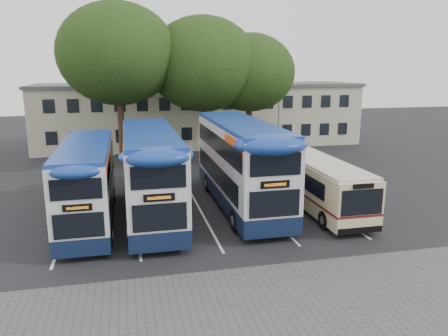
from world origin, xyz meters
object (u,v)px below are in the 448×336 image
at_px(bus_dd_right, 240,160).
at_px(lamp_post, 279,98).
at_px(tree_left, 117,54).
at_px(tree_right, 249,73).
at_px(tree_mid, 203,64).
at_px(bus_dd_left, 87,180).
at_px(bus_single, 317,181).
at_px(bus_dd_mid, 151,170).

bearing_deg(bus_dd_right, lamp_post, 62.54).
relative_size(tree_left, tree_right, 1.19).
height_order(tree_mid, tree_right, tree_mid).
height_order(lamp_post, bus_dd_left, lamp_post).
relative_size(tree_right, bus_single, 1.13).
distance_m(tree_right, bus_single, 14.94).
xyz_separation_m(tree_left, bus_dd_left, (-1.70, -12.41, -6.49)).
bearing_deg(tree_right, bus_dd_left, -132.42).
distance_m(lamp_post, tree_left, 14.65).
distance_m(tree_left, bus_dd_left, 14.11).
relative_size(bus_dd_left, bus_single, 1.05).
bearing_deg(bus_single, bus_dd_mid, 176.11).
relative_size(bus_dd_mid, bus_dd_right, 0.95).
bearing_deg(bus_dd_right, bus_dd_left, -173.06).
height_order(tree_left, bus_single, tree_left).
bearing_deg(tree_right, lamp_post, 27.11).
xyz_separation_m(lamp_post, tree_left, (-13.91, -2.74, 3.69)).
distance_m(lamp_post, tree_mid, 8.13).
bearing_deg(bus_dd_left, lamp_post, 44.16).
bearing_deg(bus_dd_right, tree_mid, 89.71).
distance_m(tree_right, bus_dd_mid, 16.71).
bearing_deg(bus_dd_left, bus_dd_mid, 5.67).
distance_m(bus_dd_right, bus_single, 4.48).
distance_m(tree_left, bus_single, 18.10).
bearing_deg(tree_left, bus_dd_left, -97.80).
relative_size(lamp_post, bus_dd_mid, 0.82).
height_order(tree_right, bus_dd_left, tree_right).
distance_m(tree_left, tree_right, 10.75).
height_order(tree_mid, bus_dd_mid, tree_mid).
bearing_deg(lamp_post, bus_dd_right, -117.46).
relative_size(tree_right, bus_dd_right, 0.91).
height_order(tree_mid, bus_dd_left, tree_mid).
height_order(tree_mid, bus_dd_right, tree_mid).
relative_size(lamp_post, tree_mid, 0.77).
xyz_separation_m(tree_right, bus_dd_mid, (-9.12, -13.15, -4.81)).
bearing_deg(bus_dd_mid, tree_mid, 68.20).
xyz_separation_m(tree_mid, bus_dd_right, (-0.06, -12.12, -5.36)).
xyz_separation_m(tree_left, bus_single, (10.69, -12.72, -7.18)).
relative_size(lamp_post, bus_single, 0.96).
bearing_deg(bus_single, tree_mid, 106.88).
height_order(bus_dd_mid, bus_dd_right, bus_dd_right).
distance_m(lamp_post, bus_single, 16.18).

